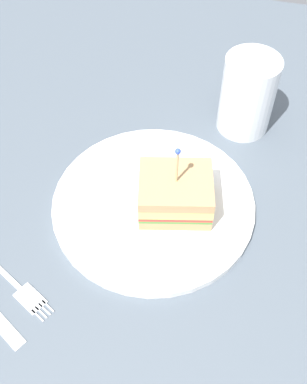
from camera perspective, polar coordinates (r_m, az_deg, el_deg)
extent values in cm
cube|color=#4C5660|center=(62.54, 0.00, -2.24)|extent=(106.05, 106.05, 2.00)
cylinder|color=white|center=(61.31, 0.00, -1.43)|extent=(26.01, 26.01, 1.01)
cube|color=tan|center=(60.01, 2.58, -1.24)|extent=(10.37, 9.30, 1.42)
cube|color=#478438|center=(59.28, 2.61, -0.72)|extent=(10.37, 9.30, 0.40)
cube|color=red|center=(58.92, 2.62, -0.46)|extent=(10.37, 9.30, 0.50)
cube|color=#F4D666|center=(58.19, 2.66, 0.09)|extent=(10.37, 9.30, 1.35)
cube|color=tan|center=(57.10, 2.71, 0.94)|extent=(10.37, 9.30, 1.42)
cylinder|color=tan|center=(54.84, 2.82, 2.84)|extent=(0.30, 0.30, 5.87)
sphere|color=blue|center=(52.63, 2.95, 4.91)|extent=(0.70, 0.70, 0.70)
cylinder|color=silver|center=(69.62, 11.08, 10.68)|extent=(6.69, 6.69, 9.31)
cylinder|color=white|center=(68.90, 11.22, 11.37)|extent=(7.60, 7.60, 11.52)
cube|color=silver|center=(56.73, -14.59, -12.24)|extent=(4.21, 3.63, 0.35)
cube|color=silver|center=(55.66, -13.75, -14.18)|extent=(1.85, 1.09, 0.35)
cube|color=silver|center=(55.73, -13.35, -13.84)|extent=(1.85, 1.09, 0.35)
cube|color=silver|center=(55.80, -12.95, -13.51)|extent=(1.85, 1.09, 0.35)
cube|color=silver|center=(55.87, -12.55, -13.18)|extent=(1.85, 1.09, 0.35)
cube|color=silver|center=(56.27, -17.79, -14.89)|extent=(6.83, 4.76, 0.24)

